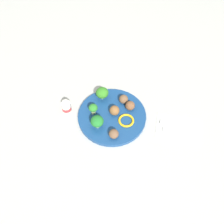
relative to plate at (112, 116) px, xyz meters
name	(u,v)px	position (x,y,z in m)	size (l,w,h in m)	color
ground_plane	(112,117)	(0.00, 0.00, -0.01)	(4.00, 4.00, 0.00)	#B2B2AD
plate	(112,116)	(0.00, 0.00, 0.00)	(0.28, 0.28, 0.02)	navy
broccoli_floret_front_left	(97,121)	(0.05, 0.06, 0.04)	(0.05, 0.05, 0.06)	#9EC476
broccoli_floret_mid_right	(93,108)	(0.08, 0.00, 0.04)	(0.04, 0.04, 0.05)	#A6BC74
broccoli_floret_back_right	(102,93)	(0.05, -0.08, 0.04)	(0.05, 0.05, 0.06)	#A3C07C
meatball_back_left	(114,110)	(-0.01, -0.01, 0.03)	(0.04, 0.04, 0.04)	brown
meatball_center	(124,99)	(-0.04, -0.07, 0.03)	(0.04, 0.04, 0.04)	brown
meatball_mid_right	(130,106)	(-0.07, -0.04, 0.03)	(0.04, 0.04, 0.04)	brown
meatball_back_right	(114,134)	(-0.02, 0.10, 0.03)	(0.04, 0.04, 0.04)	brown
pepper_ring_mid_left	(126,121)	(-0.06, 0.02, 0.01)	(0.06, 0.06, 0.01)	yellow
napkin	(178,128)	(-0.27, 0.02, -0.01)	(0.17, 0.12, 0.01)	white
fork	(176,131)	(-0.26, 0.03, 0.00)	(0.12, 0.02, 0.01)	silver
knife	(176,123)	(-0.26, 0.00, 0.00)	(0.15, 0.02, 0.01)	white
yogurt_bottle	(66,108)	(0.19, 0.00, 0.02)	(0.04, 0.04, 0.07)	white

